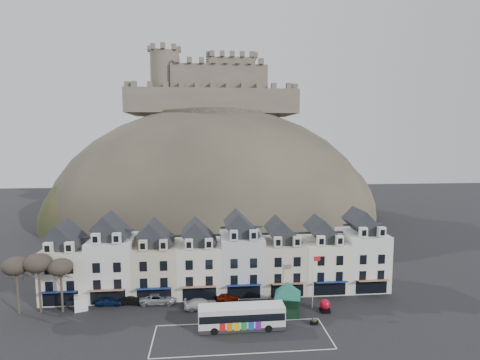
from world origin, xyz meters
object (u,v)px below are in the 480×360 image
Objects in this scene: flagpole at (313,278)px; car_white at (201,304)px; bus at (241,316)px; bus_shelter at (288,289)px; white_van at (81,300)px; red_buoy at (325,305)px; car_charcoal at (286,294)px; car_silver at (158,298)px; car_black at (133,300)px; car_maroon at (227,297)px; car_navy at (109,301)px.

flagpole reaches higher than car_white.
bus_shelter is (6.94, 3.66, 1.86)m from bus.
white_van is 18.02m from car_white.
red_buoy reaches higher than car_white.
car_charcoal is at bearing -19.87° from white_van.
bus is 14.69m from car_silver.
car_silver reaches higher than car_black.
car_silver is 1.30× the size of car_charcoal.
car_silver is at bearing 170.88° from flagpole.
bus_shelter is 4.44m from flagpole.
car_white reaches higher than car_maroon.
flagpole reaches higher than car_silver.
white_van is at bearing 78.66° from car_white.
bus is 12.47m from flagpole.
red_buoy is 31.82m from car_navy.
red_buoy is 35.89m from white_van.
white_van reaches higher than car_silver.
car_navy is at bearing 76.27° from car_charcoal.
bus_shelter is at bearing -132.09° from car_maroon.
car_black is (-22.53, 5.06, -2.96)m from bus_shelter.
white_van reaches higher than car_black.
car_maroon is at bearing -88.13° from car_navy.
bus_shelter is at bearing -29.41° from white_van.
car_silver is (-24.17, 5.11, -0.19)m from red_buoy.
white_van is 0.82× the size of car_silver.
car_black is (7.55, 0.00, -0.29)m from white_van.
car_black is 23.40m from car_charcoal.
flagpole is (11.05, 5.05, 2.82)m from bus.
car_navy is (-31.41, 5.11, -0.28)m from red_buoy.
bus_shelter is at bearing -105.16° from car_white.
bus_shelter is 6.05m from red_buoy.
red_buoy is 0.24× the size of flagpole.
bus_shelter is at bearing 27.24° from bus.
car_white is at bearing -109.94° from car_silver.
car_navy is 3.44m from car_black.
car_maroon is (10.40, 0.00, -0.16)m from car_silver.
white_van is at bearing 79.18° from car_maroon.
car_silver is (3.80, 0.00, 0.12)m from car_black.
car_charcoal is (13.10, 2.50, -0.03)m from car_white.
car_silver is at bearing -19.87° from white_van.
flagpole is 30.55m from car_navy.
car_charcoal reaches higher than car_maroon.
car_maroon is at bearing 159.64° from red_buoy.
flagpole is 34.58m from white_van.
white_van is at bearing 91.11° from car_silver.
car_silver is at bearing -88.13° from car_navy.
car_charcoal is at bearing 95.33° from bus_shelter.
flagpole reaches higher than car_navy.
white_van is 11.35m from car_silver.
car_silver is (-11.79, 8.72, -0.98)m from bus.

